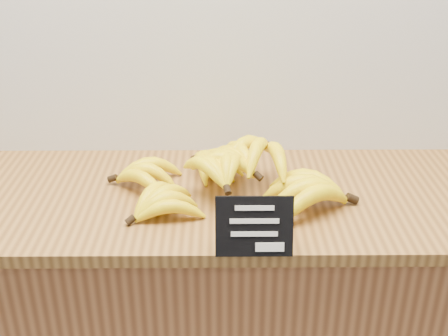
% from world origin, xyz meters
% --- Properties ---
extents(counter_top, '(1.58, 0.54, 0.03)m').
position_xyz_m(counter_top, '(0.15, 2.75, 0.92)').
color(counter_top, olive).
rests_on(counter_top, counter).
extents(chalkboard_sign, '(0.16, 0.04, 0.12)m').
position_xyz_m(chalkboard_sign, '(0.21, 2.49, 0.99)').
color(chalkboard_sign, black).
rests_on(chalkboard_sign, counter_top).
extents(banana_pile, '(0.59, 0.41, 0.12)m').
position_xyz_m(banana_pile, '(0.17, 2.73, 0.98)').
color(banana_pile, '#FFEA0A').
rests_on(banana_pile, counter_top).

